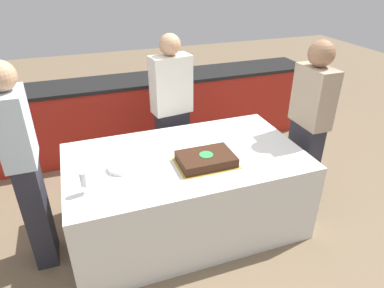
{
  "coord_description": "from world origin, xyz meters",
  "views": [
    {
      "loc": [
        -0.78,
        -2.36,
        2.21
      ],
      "look_at": [
        0.06,
        0.0,
        0.84
      ],
      "focal_mm": 32.0,
      "sensor_mm": 36.0,
      "label": 1
    }
  ],
  "objects_px": {
    "person_cutting_cake": "(172,110)",
    "cake": "(206,159)",
    "plate_stack": "(122,167)",
    "person_seated_left": "(25,169)",
    "person_seated_right": "(309,123)",
    "wine_glass": "(84,179)"
  },
  "relations": [
    {
      "from": "plate_stack",
      "to": "person_seated_right",
      "type": "xyz_separation_m",
      "value": [
        1.76,
        0.03,
        0.09
      ]
    },
    {
      "from": "cake",
      "to": "person_seated_right",
      "type": "height_order",
      "value": "person_seated_right"
    },
    {
      "from": "plate_stack",
      "to": "cake",
      "type": "bearing_deg",
      "value": -12.23
    },
    {
      "from": "plate_stack",
      "to": "person_seated_left",
      "type": "bearing_deg",
      "value": 177.39
    },
    {
      "from": "wine_glass",
      "to": "person_seated_left",
      "type": "bearing_deg",
      "value": 146.32
    },
    {
      "from": "cake",
      "to": "wine_glass",
      "type": "distance_m",
      "value": 0.96
    },
    {
      "from": "cake",
      "to": "person_seated_left",
      "type": "height_order",
      "value": "person_seated_left"
    },
    {
      "from": "person_seated_right",
      "to": "person_seated_left",
      "type": "bearing_deg",
      "value": -90.0
    },
    {
      "from": "plate_stack",
      "to": "person_seated_left",
      "type": "distance_m",
      "value": 0.69
    },
    {
      "from": "cake",
      "to": "person_cutting_cake",
      "type": "relative_size",
      "value": 0.3
    },
    {
      "from": "plate_stack",
      "to": "wine_glass",
      "type": "relative_size",
      "value": 1.21
    },
    {
      "from": "person_seated_left",
      "to": "person_seated_right",
      "type": "xyz_separation_m",
      "value": [
        2.44,
        0.0,
        -0.02
      ]
    },
    {
      "from": "plate_stack",
      "to": "person_seated_left",
      "type": "height_order",
      "value": "person_seated_left"
    },
    {
      "from": "person_cutting_cake",
      "to": "person_seated_left",
      "type": "height_order",
      "value": "person_seated_left"
    },
    {
      "from": "person_cutting_cake",
      "to": "cake",
      "type": "bearing_deg",
      "value": 81.52
    },
    {
      "from": "plate_stack",
      "to": "wine_glass",
      "type": "bearing_deg",
      "value": -141.57
    },
    {
      "from": "plate_stack",
      "to": "person_seated_right",
      "type": "distance_m",
      "value": 1.77
    },
    {
      "from": "plate_stack",
      "to": "person_seated_right",
      "type": "height_order",
      "value": "person_seated_right"
    },
    {
      "from": "wine_glass",
      "to": "person_seated_right",
      "type": "relative_size",
      "value": 0.11
    },
    {
      "from": "person_cutting_cake",
      "to": "person_seated_right",
      "type": "xyz_separation_m",
      "value": [
        1.1,
        -0.79,
        0.02
      ]
    },
    {
      "from": "wine_glass",
      "to": "person_seated_right",
      "type": "bearing_deg",
      "value": 7.21
    },
    {
      "from": "person_cutting_cake",
      "to": "person_seated_left",
      "type": "distance_m",
      "value": 1.55
    }
  ]
}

